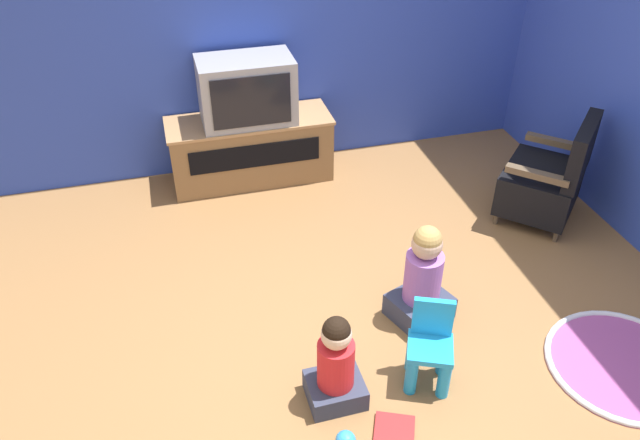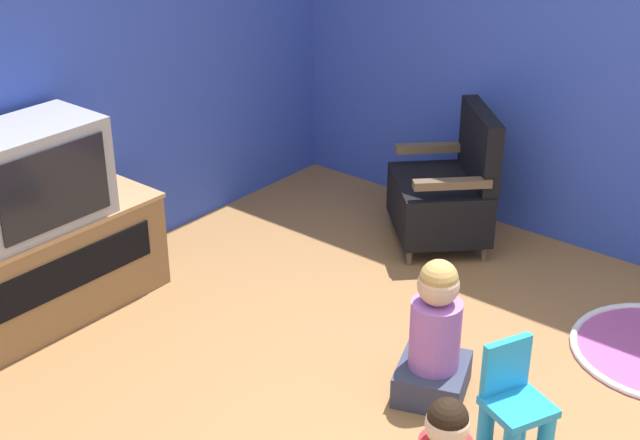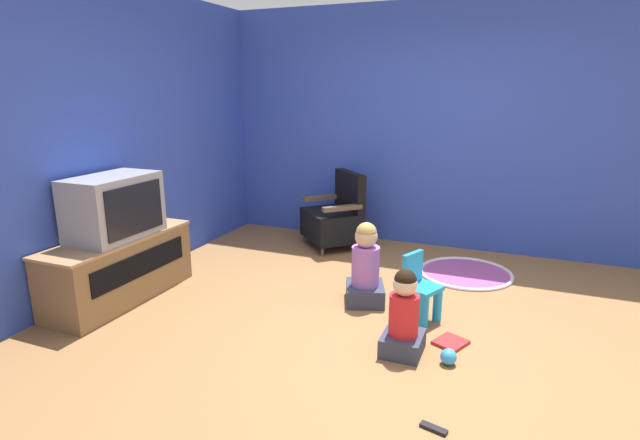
% 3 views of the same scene
% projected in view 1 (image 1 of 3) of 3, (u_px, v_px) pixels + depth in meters
% --- Properties ---
extents(ground_plane, '(30.00, 30.00, 0.00)m').
position_uv_depth(ground_plane, '(377.00, 344.00, 3.87)').
color(ground_plane, olive).
extents(wall_back, '(5.31, 0.12, 2.70)m').
position_uv_depth(wall_back, '(241.00, 11.00, 4.96)').
color(wall_back, '#2D47B2').
rests_on(wall_back, ground_plane).
extents(tv_cabinet, '(1.37, 0.49, 0.56)m').
position_uv_depth(tv_cabinet, '(251.00, 148.00, 5.31)').
color(tv_cabinet, brown).
rests_on(tv_cabinet, ground_plane).
extents(television, '(0.75, 0.46, 0.53)m').
position_uv_depth(television, '(247.00, 90.00, 4.99)').
color(television, '#939399').
rests_on(television, tv_cabinet).
extents(black_armchair, '(0.84, 0.84, 0.86)m').
position_uv_depth(black_armchair, '(547.00, 180.00, 4.80)').
color(black_armchair, brown).
rests_on(black_armchair, ground_plane).
extents(yellow_kid_chair, '(0.33, 0.32, 0.54)m').
position_uv_depth(yellow_kid_chair, '(429.00, 351.00, 3.52)').
color(yellow_kid_chair, '#1E99DB').
rests_on(yellow_kid_chair, ground_plane).
extents(play_mat, '(0.91, 0.91, 0.04)m').
position_uv_depth(play_mat, '(623.00, 365.00, 3.72)').
color(play_mat, '#A54C8C').
rests_on(play_mat, ground_plane).
extents(child_watching_left, '(0.45, 0.42, 0.71)m').
position_uv_depth(child_watching_left, '(423.00, 280.00, 3.90)').
color(child_watching_left, '#33384C').
rests_on(child_watching_left, ground_plane).
extents(child_watching_center, '(0.32, 0.28, 0.61)m').
position_uv_depth(child_watching_center, '(336.00, 366.00, 3.38)').
color(child_watching_center, '#33384C').
rests_on(child_watching_center, ground_plane).
extents(book, '(0.28, 0.27, 0.02)m').
position_uv_depth(book, '(394.00, 430.00, 3.35)').
color(book, '#B22323').
rests_on(book, ground_plane).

